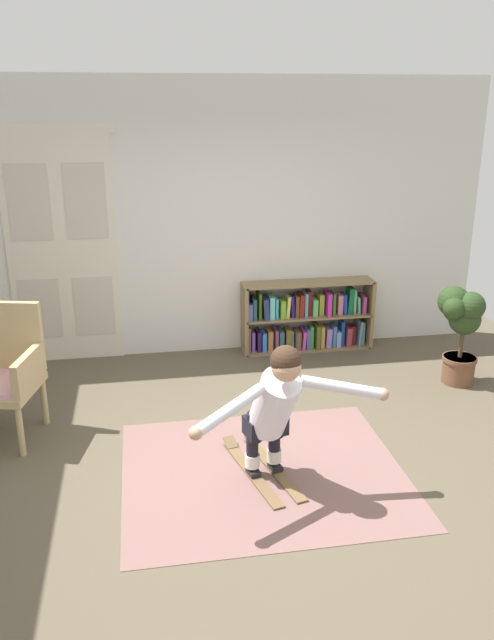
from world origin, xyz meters
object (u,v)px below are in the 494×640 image
Objects in this scene: potted_plant at (460,322)px; person_skier at (275,403)px; bookshelf at (305,320)px; skis_pair at (261,468)px; wicker_chair at (0,370)px.

person_skier is (-2.15, -1.48, 0.05)m from potted_plant.
skis_pair is (-0.96, -2.36, -0.32)m from bookshelf.
potted_plant is (1.25, -1.10, 0.28)m from bookshelf.
skis_pair is at bearing -24.82° from wicker_chair.
bookshelf is at bearing 70.64° from person_skier.
bookshelf is 2.57m from skis_pair.
person_skier reaches higher than potted_plant.
person_skier is at bearing -145.57° from potted_plant.
wicker_chair is 2.26m from skis_pair.
wicker_chair is at bearing -153.99° from bookshelf.
bookshelf is at bearing 26.01° from wicker_chair.
skis_pair is 0.70× the size of person_skier.
potted_plant is 0.67× the size of person_skier.
bookshelf reaches higher than skis_pair.
potted_plant is at bearing 4.65° from wicker_chair.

